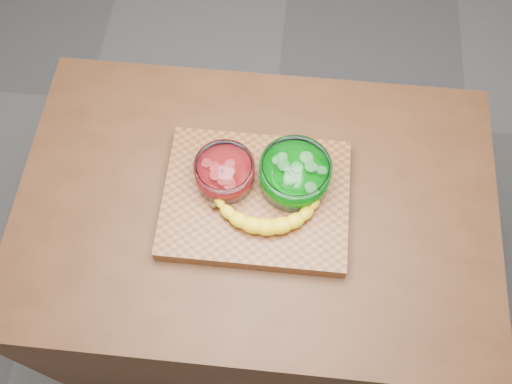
{
  "coord_description": "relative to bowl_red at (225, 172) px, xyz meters",
  "views": [
    {
      "loc": [
        0.06,
        -0.6,
        2.18
      ],
      "look_at": [
        0.0,
        0.0,
        0.96
      ],
      "focal_mm": 40.0,
      "sensor_mm": 36.0,
      "label": 1
    }
  ],
  "objects": [
    {
      "name": "cutting_board",
      "position": [
        0.08,
        -0.04,
        -0.05
      ],
      "size": [
        0.45,
        0.35,
        0.04
      ],
      "primitive_type": "cube",
      "color": "brown",
      "rests_on": "counter"
    },
    {
      "name": "ground",
      "position": [
        0.08,
        -0.04,
        -0.97
      ],
      "size": [
        3.5,
        3.5,
        0.0
      ],
      "primitive_type": "plane",
      "color": "#5C5C61",
      "rests_on": "ground"
    },
    {
      "name": "bowl_red",
      "position": [
        0.0,
        0.0,
        0.0
      ],
      "size": [
        0.15,
        0.15,
        0.07
      ],
      "color": "white",
      "rests_on": "cutting_board"
    },
    {
      "name": "counter",
      "position": [
        0.08,
        -0.04,
        -0.52
      ],
      "size": [
        1.2,
        0.8,
        0.9
      ],
      "primitive_type": "cube",
      "color": "#4A2916",
      "rests_on": "ground"
    },
    {
      "name": "bowl_green",
      "position": [
        0.17,
        0.01,
        0.0
      ],
      "size": [
        0.17,
        0.17,
        0.08
      ],
      "color": "white",
      "rests_on": "cutting_board"
    },
    {
      "name": "banana",
      "position": [
        0.11,
        -0.09,
        -0.01
      ],
      "size": [
        0.29,
        0.14,
        0.04
      ],
      "primitive_type": null,
      "color": "yellow",
      "rests_on": "cutting_board"
    }
  ]
}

